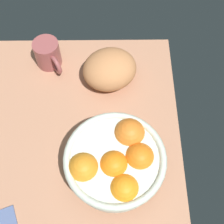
{
  "coord_description": "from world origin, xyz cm",
  "views": [
    {
      "loc": [
        19.39,
        -32.11,
        74.32
      ],
      "look_at": [
        19.75,
        5.73,
        5.0
      ],
      "focal_mm": 51.18,
      "sensor_mm": 36.0,
      "label": 1
    }
  ],
  "objects": [
    {
      "name": "bread_loaf",
      "position": [
        19.23,
        19.08,
        4.57
      ],
      "size": [
        18.29,
        17.32,
        9.15
      ],
      "primitive_type": "ellipsoid",
      "rotation": [
        0.0,
        0.0,
        0.35
      ],
      "color": "#C37E4D",
      "rests_on": "ground"
    },
    {
      "name": "fruit_bowl",
      "position": [
        20.49,
        -7.63,
        6.3
      ],
      "size": [
        22.83,
        22.83,
        10.83
      ],
      "color": "silver",
      "rests_on": "ground"
    },
    {
      "name": "mug",
      "position": [
        2.12,
        24.82,
        3.98
      ],
      "size": [
        8.27,
        10.23,
        7.96
      ],
      "color": "#974B4B",
      "rests_on": "ground"
    },
    {
      "name": "ground_plane",
      "position": [
        0.0,
        0.0,
        -1.5
      ],
      "size": [
        74.16,
        66.71,
        3.0
      ],
      "primitive_type": "cube",
      "color": "tan"
    }
  ]
}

